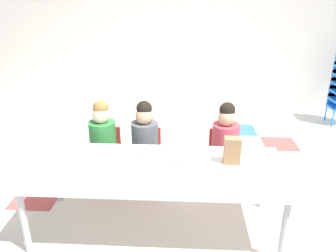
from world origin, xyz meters
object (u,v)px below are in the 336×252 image
at_px(seated_child_middle_seat, 145,137).
at_px(donut_powdered_on_plate, 148,155).
at_px(craft_table, 155,172).
at_px(seated_child_near_camera, 103,136).
at_px(donut_powdered_loose, 177,163).
at_px(paper_bag_brown, 232,150).
at_px(seated_child_far_right, 225,139).
at_px(paper_plate_near_edge, 148,157).

xyz_separation_m(seated_child_middle_seat, donut_powdered_on_plate, (0.08, -0.48, 0.06)).
distance_m(craft_table, seated_child_near_camera, 0.85).
height_order(seated_child_middle_seat, donut_powdered_loose, seated_child_middle_seat).
bearing_deg(donut_powdered_on_plate, seated_child_middle_seat, 99.91).
relative_size(seated_child_near_camera, seated_child_middle_seat, 1.00).
relative_size(donut_powdered_on_plate, donut_powdered_loose, 0.99).
height_order(paper_bag_brown, donut_powdered_on_plate, paper_bag_brown).
bearing_deg(craft_table, seated_child_far_right, 45.33).
xyz_separation_m(craft_table, seated_child_far_right, (0.62, 0.63, 0.01)).
bearing_deg(donut_powdered_loose, craft_table, -163.98).
bearing_deg(donut_powdered_loose, seated_child_near_camera, 141.91).
distance_m(seated_child_middle_seat, donut_powdered_loose, 0.67).
height_order(seated_child_near_camera, donut_powdered_on_plate, seated_child_near_camera).
relative_size(seated_child_near_camera, paper_plate_near_edge, 5.10).
height_order(seated_child_near_camera, seated_child_middle_seat, same).
distance_m(seated_child_middle_seat, paper_plate_near_edge, 0.48).
bearing_deg(seated_child_near_camera, seated_child_middle_seat, 0.00).
height_order(paper_plate_near_edge, donut_powdered_on_plate, donut_powdered_on_plate).
relative_size(seated_child_far_right, paper_bag_brown, 4.17).
distance_m(paper_plate_near_edge, donut_powdered_loose, 0.26).
relative_size(paper_plate_near_edge, donut_powdered_on_plate, 1.69).
bearing_deg(paper_bag_brown, donut_powdered_on_plate, 175.94).
distance_m(seated_child_near_camera, seated_child_far_right, 1.19).
bearing_deg(seated_child_near_camera, paper_plate_near_edge, -43.69).
distance_m(paper_bag_brown, donut_powdered_on_plate, 0.69).
relative_size(seated_child_near_camera, donut_powdered_on_plate, 8.61).
distance_m(craft_table, donut_powdered_loose, 0.19).
bearing_deg(paper_plate_near_edge, seated_child_near_camera, 136.31).
height_order(seated_child_near_camera, paper_plate_near_edge, seated_child_near_camera).
height_order(craft_table, seated_child_near_camera, seated_child_near_camera).
bearing_deg(seated_child_far_right, donut_powdered_loose, -127.90).
height_order(paper_bag_brown, donut_powdered_loose, paper_bag_brown).
relative_size(craft_table, donut_powdered_loose, 19.18).
bearing_deg(donut_powdered_loose, seated_child_far_right, 52.10).
distance_m(paper_bag_brown, paper_plate_near_edge, 0.69).
xyz_separation_m(paper_bag_brown, donut_powdered_on_plate, (-0.68, 0.05, -0.09)).
distance_m(craft_table, paper_bag_brown, 0.64).
bearing_deg(craft_table, seated_child_middle_seat, 103.88).
height_order(seated_child_middle_seat, paper_bag_brown, seated_child_middle_seat).
bearing_deg(donut_powdered_loose, seated_child_middle_seat, 119.30).
bearing_deg(paper_bag_brown, paper_plate_near_edge, 175.94).
bearing_deg(seated_child_near_camera, donut_powdered_on_plate, -43.69).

